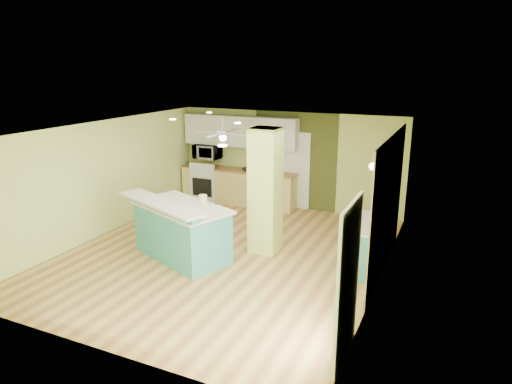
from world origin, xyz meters
TOP-DOWN VIEW (x-y plane):
  - floor at (0.00, 0.00)m, footprint 6.00×7.00m
  - ceiling at (0.00, 0.00)m, footprint 6.00×7.00m
  - wall_back at (0.00, 3.50)m, footprint 6.00×0.01m
  - wall_front at (0.00, -3.50)m, footprint 6.00×0.01m
  - wall_left at (-3.00, 0.00)m, footprint 0.01×7.00m
  - wall_right at (3.00, 0.00)m, footprint 0.01×7.00m
  - wood_panel at (2.99, 0.60)m, footprint 0.02×3.40m
  - olive_accent at (0.20, 3.49)m, footprint 2.20×0.02m
  - interior_door at (0.20, 3.46)m, footprint 0.82×0.05m
  - french_door at (2.97, -2.30)m, footprint 0.04×1.08m
  - column at (0.65, 0.50)m, footprint 0.55×0.55m
  - kitchen_run at (-1.30, 3.20)m, footprint 3.25×0.63m
  - stove at (-2.25, 3.19)m, footprint 0.76×0.66m
  - upper_cabinets at (-1.30, 3.32)m, footprint 3.20×0.34m
  - microwave at (-2.25, 3.20)m, footprint 0.70×0.48m
  - ceiling_fan at (-1.10, 2.00)m, footprint 1.41×1.41m
  - pendant_lamp at (2.65, 0.75)m, footprint 0.14×0.14m
  - wall_decor at (2.96, 0.80)m, footprint 0.03×0.90m
  - peninsula at (-0.69, -0.51)m, footprint 2.45×1.92m
  - bar_stool at (-0.11, -0.97)m, footprint 0.40×0.40m
  - side_counter at (2.70, 0.51)m, footprint 0.59×1.39m
  - fruit_bowl at (-1.01, 3.18)m, footprint 0.34×0.34m
  - canister at (-0.34, -0.24)m, footprint 0.16×0.16m

SIDE VIEW (x-z plane):
  - floor at x=0.00m, z-range -0.01..0.00m
  - side_counter at x=2.70m, z-range 0.00..0.90m
  - stove at x=-2.25m, z-range -0.08..1.00m
  - kitchen_run at x=-1.30m, z-range 0.00..0.94m
  - peninsula at x=-0.69m, z-range -0.05..1.18m
  - bar_stool at x=-0.11m, z-range 0.17..1.15m
  - fruit_bowl at x=-1.01m, z-range 0.94..1.01m
  - interior_door at x=0.20m, z-range 0.00..2.00m
  - french_door at x=2.97m, z-range 0.00..2.10m
  - canister at x=-0.34m, z-range 1.06..1.25m
  - wall_back at x=0.00m, z-range 0.00..2.50m
  - wall_front at x=0.00m, z-range 0.00..2.50m
  - wall_left at x=-3.00m, z-range 0.00..2.50m
  - wall_right at x=3.00m, z-range 0.00..2.50m
  - wood_panel at x=2.99m, z-range 0.00..2.50m
  - olive_accent at x=0.20m, z-range 0.00..2.50m
  - column at x=0.65m, z-range 0.00..2.50m
  - microwave at x=-2.25m, z-range 1.16..1.55m
  - wall_decor at x=2.96m, z-range 1.20..1.90m
  - pendant_lamp at x=2.65m, z-range 1.54..2.23m
  - upper_cabinets at x=-1.30m, z-range 1.55..2.35m
  - ceiling_fan at x=-1.10m, z-range 1.77..2.38m
  - ceiling at x=0.00m, z-range 2.50..2.51m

